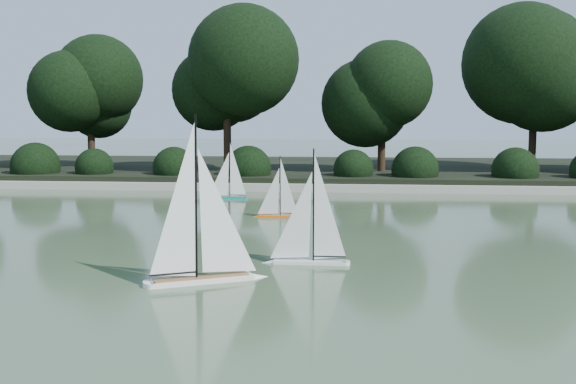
% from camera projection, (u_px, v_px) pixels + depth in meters
% --- Properties ---
extents(ground, '(80.00, 80.00, 0.00)m').
position_uv_depth(ground, '(319.00, 284.00, 7.79)').
color(ground, '#324127').
rests_on(ground, ground).
extents(pond_coping, '(40.00, 0.35, 0.18)m').
position_uv_depth(pond_coping, '(341.00, 188.00, 16.68)').
color(pond_coping, gray).
rests_on(pond_coping, ground).
extents(far_bank, '(40.00, 8.00, 0.30)m').
position_uv_depth(far_bank, '(344.00, 171.00, 20.63)').
color(far_bank, black).
rests_on(far_bank, ground).
extents(tree_line, '(26.31, 3.93, 4.39)m').
position_uv_depth(tree_line, '(391.00, 81.00, 18.68)').
color(tree_line, black).
rests_on(tree_line, ground).
extents(shrub_hedge, '(29.10, 1.10, 1.10)m').
position_uv_depth(shrub_hedge, '(342.00, 169.00, 17.53)').
color(shrub_hedge, black).
rests_on(shrub_hedge, ground).
extents(sailboat_white_a, '(1.10, 0.18, 1.50)m').
position_uv_depth(sailboat_white_a, '(303.00, 245.00, 8.81)').
color(sailboat_white_a, white).
rests_on(sailboat_white_a, ground).
extents(sailboat_white_b, '(1.34, 0.82, 1.94)m').
position_uv_depth(sailboat_white_b, '(211.00, 255.00, 7.88)').
color(sailboat_white_b, white).
rests_on(sailboat_white_b, ground).
extents(sailboat_orange, '(0.85, 0.17, 1.16)m').
position_uv_depth(sailboat_orange, '(275.00, 207.00, 12.71)').
color(sailboat_orange, orange).
rests_on(sailboat_orange, ground).
extents(sailboat_teal, '(0.96, 0.17, 1.31)m').
position_uv_depth(sailboat_teal, '(225.00, 189.00, 15.36)').
color(sailboat_teal, '#0E7D7A').
rests_on(sailboat_teal, ground).
extents(race_buoy, '(0.14, 0.14, 0.14)m').
position_uv_depth(race_buoy, '(242.00, 272.00, 8.38)').
color(race_buoy, '#E53B0C').
rests_on(race_buoy, ground).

